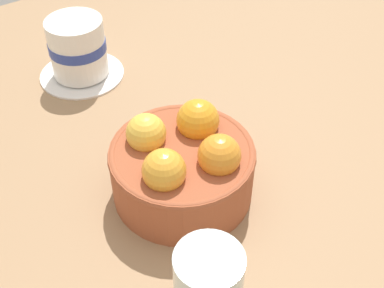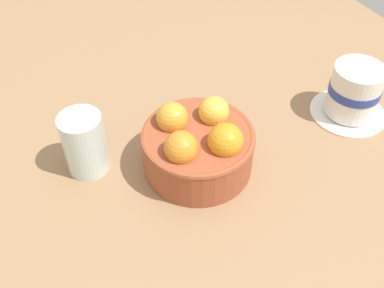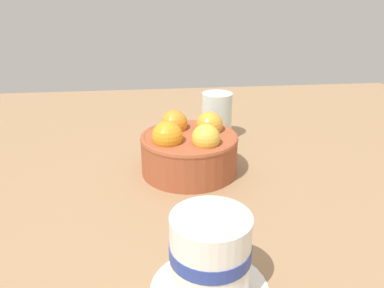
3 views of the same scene
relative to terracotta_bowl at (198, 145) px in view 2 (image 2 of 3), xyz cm
name	(u,v)px [view 2 (image 2 of 3)]	position (x,y,z in cm)	size (l,w,h in cm)	color
ground_plane	(198,176)	(0.04, 0.00, -6.66)	(134.44, 111.32, 4.75)	#997551
terracotta_bowl	(198,145)	(0.00, 0.00, 0.00)	(16.09, 16.09, 9.85)	#9E4C2D
coffee_cup	(354,93)	(-0.79, -27.74, 0.02)	(12.37, 12.37, 9.03)	white
water_glass	(84,144)	(7.14, 14.38, 0.48)	(6.05, 6.05, 9.52)	silver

